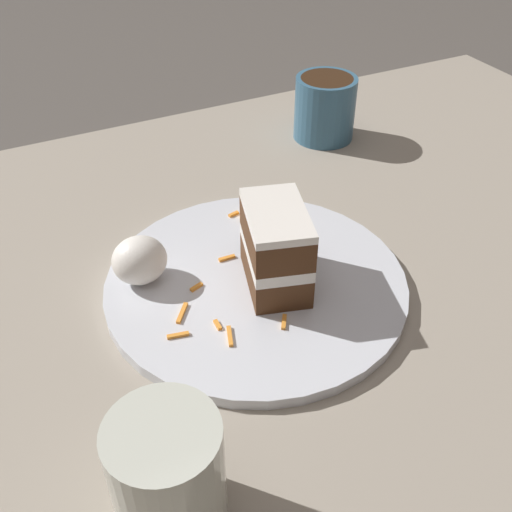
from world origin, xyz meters
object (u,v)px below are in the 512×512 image
(plate, at_px, (256,284))
(cream_dollop, at_px, (140,260))
(orange_garnish, at_px, (264,214))
(coffee_mug, at_px, (325,106))
(cake_slice, at_px, (276,248))
(drinking_glass, at_px, (169,481))

(plate, height_order, cream_dollop, cream_dollop)
(orange_garnish, height_order, coffee_mug, coffee_mug)
(coffee_mug, bearing_deg, cream_dollop, 31.10)
(coffee_mug, bearing_deg, plate, 47.35)
(plate, relative_size, cake_slice, 2.96)
(cream_dollop, relative_size, drinking_glass, 0.57)
(plate, relative_size, cream_dollop, 5.55)
(cake_slice, relative_size, cream_dollop, 1.87)
(orange_garnish, bearing_deg, plate, 59.06)
(cake_slice, relative_size, drinking_glass, 1.06)
(cake_slice, xyz_separation_m, drinking_glass, (0.18, 0.18, -0.01))
(cake_slice, distance_m, cream_dollop, 0.14)
(cake_slice, bearing_deg, plate, 160.16)
(cream_dollop, bearing_deg, orange_garnish, -164.24)
(cake_slice, bearing_deg, coffee_mug, 66.61)
(plate, relative_size, orange_garnish, 5.69)
(cream_dollop, xyz_separation_m, orange_garnish, (-0.16, -0.05, -0.02))
(plate, relative_size, drinking_glass, 3.14)
(cake_slice, height_order, drinking_glass, same)
(cream_dollop, bearing_deg, coffee_mug, -148.90)
(plate, xyz_separation_m, orange_garnish, (-0.06, -0.10, 0.01))
(cake_slice, distance_m, drinking_glass, 0.25)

